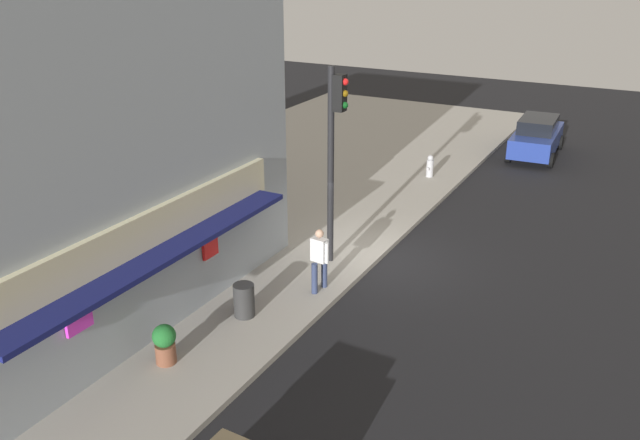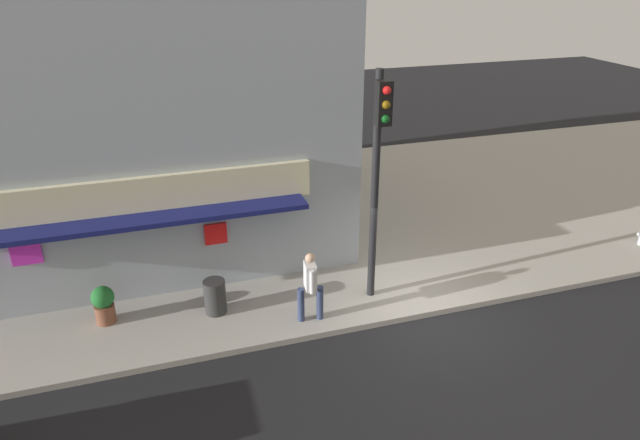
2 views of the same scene
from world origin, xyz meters
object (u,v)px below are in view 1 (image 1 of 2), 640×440
at_px(traffic_light, 334,142).
at_px(trash_can, 244,300).
at_px(pedestrian, 319,257).
at_px(fire_hydrant, 430,166).
at_px(parked_car_blue, 537,136).
at_px(potted_plant_by_doorway, 165,343).

relative_size(traffic_light, trash_can, 6.60).
xyz_separation_m(traffic_light, pedestrian, (-1.73, -0.49, -2.57)).
bearing_deg(fire_hydrant, parked_car_blue, -28.69).
bearing_deg(potted_plant_by_doorway, pedestrian, -16.66).
bearing_deg(parked_car_blue, traffic_light, 168.76).
bearing_deg(trash_can, potted_plant_by_doorway, 171.56).
bearing_deg(pedestrian, trash_can, 154.28).
height_order(traffic_light, fire_hydrant, traffic_light).
relative_size(fire_hydrant, potted_plant_by_doorway, 0.95).
xyz_separation_m(traffic_light, trash_can, (-3.76, 0.49, -3.09)).
bearing_deg(potted_plant_by_doorway, parked_car_blue, -10.20).
bearing_deg(parked_car_blue, potted_plant_by_doorway, 169.80).
bearing_deg(fire_hydrant, pedestrian, -176.37).
height_order(traffic_light, trash_can, traffic_light).
height_order(pedestrian, potted_plant_by_doorway, pedestrian).
bearing_deg(parked_car_blue, pedestrian, 171.71).
xyz_separation_m(fire_hydrant, trash_can, (-12.29, 0.32, -0.00)).
bearing_deg(traffic_light, potted_plant_by_doorway, 172.17).
xyz_separation_m(fire_hydrant, parked_car_blue, (5.34, -2.92, 0.30)).
bearing_deg(traffic_light, pedestrian, -164.33).
bearing_deg(traffic_light, trash_can, 172.57).
bearing_deg(parked_car_blue, fire_hydrant, 151.31).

